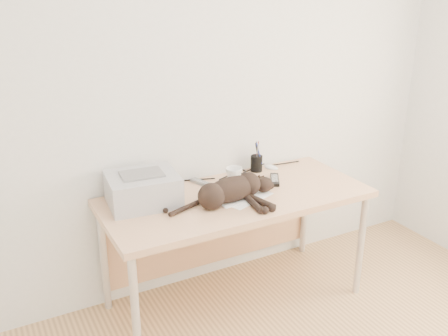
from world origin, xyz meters
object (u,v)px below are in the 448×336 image
printer (143,189)px  pen_cup (256,163)px  cat (229,192)px  mug (234,175)px  desk (229,210)px  mouse (271,166)px

printer → pen_cup: 0.85m
printer → cat: printer is taller
mug → pen_cup: bearing=24.8°
printer → pen_cup: bearing=9.0°
desk → mouse: mouse is taller
cat → desk: bearing=55.7°
desk → pen_cup: (0.31, 0.20, 0.19)m
printer → pen_cup: pen_cup is taller
desk → mouse: size_ratio=15.27×
cat → mouse: size_ratio=6.61×
cat → pen_cup: 0.53m
desk → cat: bearing=-118.6°
desk → pen_cup: size_ratio=7.97×
printer → cat: size_ratio=0.61×
mug → cat: bearing=-124.1°
mouse → mug: bearing=173.8°
pen_cup → mouse: pen_cup is taller
printer → mouse: printer is taller
cat → printer: bearing=147.5°
mug → mouse: size_ratio=1.02×
desk → cat: size_ratio=2.31×
desk → mouse: (0.43, 0.19, 0.15)m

